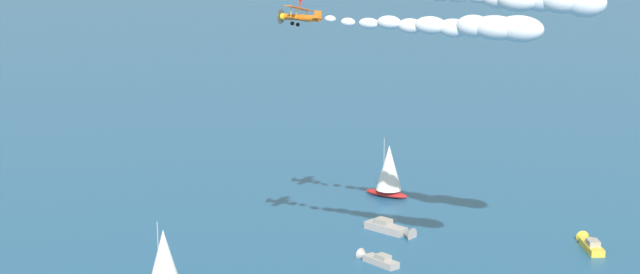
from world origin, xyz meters
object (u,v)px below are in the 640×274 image
object	(u,v)px
sailboat_outer_ring_a	(389,171)
biplane_lead	(299,17)
sailboat_inshore	(164,257)
wingwalker_lead	(300,2)
motorboat_far_stbd	(590,244)
motorboat_ahead	(392,229)
motorboat_offshore	(376,259)

from	to	relation	value
sailboat_outer_ring_a	biplane_lead	world-z (taller)	biplane_lead
sailboat_inshore	wingwalker_lead	size ratio (longest dim) A/B	7.26
motorboat_far_stbd	wingwalker_lead	world-z (taller)	wingwalker_lead
motorboat_far_stbd	sailboat_outer_ring_a	xyz separation A→B (m)	(-18.60, 45.51, 5.19)
motorboat_ahead	biplane_lead	xyz separation A→B (m)	(-31.56, -28.56, 45.94)
sailboat_inshore	motorboat_offshore	size ratio (longest dim) A/B	1.20
sailboat_inshore	motorboat_offshore	bearing A→B (deg)	-7.17
motorboat_offshore	motorboat_far_stbd	bearing A→B (deg)	-12.67
motorboat_ahead	wingwalker_lead	bearing A→B (deg)	-137.85
motorboat_offshore	motorboat_ahead	distance (m)	17.37
motorboat_offshore	biplane_lead	size ratio (longest dim) A/B	1.37
motorboat_far_stbd	motorboat_ahead	distance (m)	37.47
sailboat_inshore	motorboat_ahead	world-z (taller)	sailboat_inshore
sailboat_outer_ring_a	biplane_lead	distance (m)	78.15
motorboat_offshore	wingwalker_lead	size ratio (longest dim) A/B	6.06
sailboat_inshore	sailboat_outer_ring_a	xyz separation A→B (m)	(59.34, 31.72, 0.90)
motorboat_far_stbd	sailboat_inshore	distance (m)	79.27
motorboat_offshore	wingwalker_lead	distance (m)	54.43
sailboat_outer_ring_a	motorboat_ahead	bearing A→B (deg)	-116.07
motorboat_far_stbd	sailboat_inshore	world-z (taller)	sailboat_inshore
biplane_lead	wingwalker_lead	bearing A→B (deg)	41.25
sailboat_outer_ring_a	motorboat_far_stbd	bearing A→B (deg)	-67.77
motorboat_far_stbd	wingwalker_lead	bearing A→B (deg)	-174.93
motorboat_ahead	sailboat_outer_ring_a	xyz separation A→B (m)	(11.08, 22.64, 5.11)
wingwalker_lead	biplane_lead	bearing A→B (deg)	-138.75
sailboat_inshore	biplane_lead	xyz separation A→B (m)	(16.70, -19.48, 41.73)
motorboat_offshore	motorboat_ahead	xyz separation A→B (m)	(10.51, 13.83, 0.16)
sailboat_inshore	wingwalker_lead	distance (m)	50.79
biplane_lead	wingwalker_lead	xyz separation A→B (m)	(0.32, 0.28, 2.11)
sailboat_outer_ring_a	biplane_lead	xyz separation A→B (m)	(-42.64, -51.20, 40.83)
sailboat_outer_ring_a	wingwalker_lead	size ratio (longest dim) A/B	8.55
sailboat_outer_ring_a	motorboat_offshore	bearing A→B (deg)	-120.61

